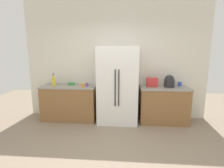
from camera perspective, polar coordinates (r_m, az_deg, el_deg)
The scene contains 13 objects.
ground_plane at distance 2.98m, azimuth -1.55°, elevation -24.14°, with size 9.67×9.67×0.00m, color gray.
kitchen_back_panel at distance 4.41m, azimuth 1.11°, elevation 8.23°, with size 4.68×0.10×3.04m, color silver.
counter_left at distance 4.47m, azimuth -14.13°, elevation -6.07°, with size 1.38×0.61×0.88m.
counter_right at distance 4.34m, azimuth 17.05°, elevation -6.70°, with size 1.16×0.61×0.88m.
refrigerator at distance 4.08m, azimuth 1.94°, elevation -0.39°, with size 0.95×0.69×1.85m.
toaster at distance 4.21m, azimuth 13.43°, elevation 0.62°, with size 0.26×0.16×0.22m, color red.
rice_cooker at distance 4.25m, azimuth 18.91°, elevation 0.84°, with size 0.24×0.24×0.29m.
bottle_a at distance 4.61m, azimuth -19.12°, elevation 1.32°, with size 0.08×0.08×0.30m.
bottle_b at distance 4.41m, azimuth -19.23°, elevation 0.90°, with size 0.08×0.08×0.28m.
cup_a at distance 4.10m, azimuth -10.00°, elevation -0.38°, with size 0.07×0.07×0.09m, color orange.
cup_b at distance 4.48m, azimuth 22.04°, elevation -0.01°, with size 0.09×0.09×0.10m, color blue.
cup_c at distance 4.18m, azimuth -8.51°, elevation -0.21°, with size 0.07×0.07×0.08m, color purple.
bowl_a at distance 4.46m, azimuth -13.70°, elevation 0.13°, with size 0.18×0.18×0.06m, color green.
Camera 1 is at (0.27, -2.44, 1.69)m, focal length 26.88 mm.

